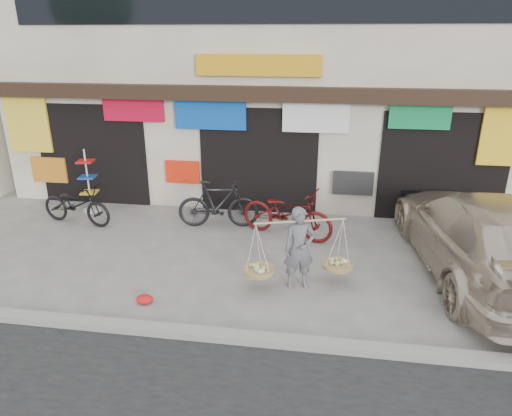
# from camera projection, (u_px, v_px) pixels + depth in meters

# --- Properties ---
(ground) EXTENTS (70.00, 70.00, 0.00)m
(ground) POSITION_uv_depth(u_px,v_px,m) (233.00, 274.00, 8.87)
(ground) COLOR gray
(ground) RESTS_ON ground
(kerb) EXTENTS (70.00, 0.25, 0.12)m
(kerb) POSITION_uv_depth(u_px,v_px,m) (207.00, 334.00, 7.00)
(kerb) COLOR gray
(kerb) RESTS_ON ground
(shophouse_block) EXTENTS (14.00, 6.32, 7.00)m
(shophouse_block) POSITION_uv_depth(u_px,v_px,m) (273.00, 68.00, 13.58)
(shophouse_block) COLOR beige
(shophouse_block) RESTS_ON ground
(street_vendor) EXTENTS (1.97, 0.98, 1.55)m
(street_vendor) POSITION_uv_depth(u_px,v_px,m) (299.00, 252.00, 8.21)
(street_vendor) COLOR slate
(street_vendor) RESTS_ON ground
(bike_0) EXTENTS (2.01, 1.03, 1.01)m
(bike_0) POSITION_uv_depth(u_px,v_px,m) (76.00, 204.00, 11.11)
(bike_0) COLOR black
(bike_0) RESTS_ON ground
(bike_1) EXTENTS (1.99, 0.80, 1.16)m
(bike_1) POSITION_uv_depth(u_px,v_px,m) (218.00, 204.00, 10.90)
(bike_1) COLOR black
(bike_1) RESTS_ON ground
(bike_2) EXTENTS (2.35, 1.47, 1.16)m
(bike_2) POSITION_uv_depth(u_px,v_px,m) (287.00, 213.00, 10.36)
(bike_2) COLOR #530F0E
(bike_2) RESTS_ON ground
(suv) EXTENTS (2.75, 5.76, 1.62)m
(suv) POSITION_uv_depth(u_px,v_px,m) (482.00, 234.00, 8.68)
(suv) COLOR beige
(suv) RESTS_ON ground
(display_rack) EXTENTS (0.46, 0.46, 1.66)m
(display_rack) POSITION_uv_depth(u_px,v_px,m) (89.00, 187.00, 11.87)
(display_rack) COLOR silver
(display_rack) RESTS_ON ground
(red_bag) EXTENTS (0.31, 0.25, 0.14)m
(red_bag) POSITION_uv_depth(u_px,v_px,m) (145.00, 299.00, 7.92)
(red_bag) COLOR red
(red_bag) RESTS_ON ground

